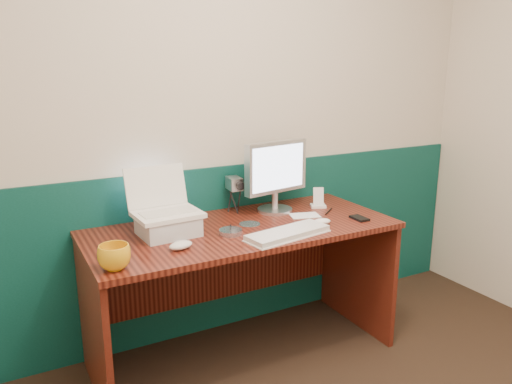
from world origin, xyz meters
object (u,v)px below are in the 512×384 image
monitor (275,177)px  keyboard (288,234)px  laptop (167,191)px  mug (114,257)px  desk (243,293)px  camcorder (234,196)px

monitor → keyboard: 0.47m
laptop → keyboard: size_ratio=0.72×
monitor → keyboard: (-0.16, -0.40, -0.19)m
laptop → keyboard: 0.63m
keyboard → mug: (-0.84, -0.01, 0.04)m
monitor → desk: bearing=-160.5°
keyboard → laptop: bearing=140.0°
monitor → camcorder: size_ratio=2.17×
laptop → monitor: size_ratio=0.77×
desk → monitor: monitor is taller
desk → mug: size_ratio=11.93×
keyboard → mug: size_ratio=3.24×
laptop → mug: 0.48m
laptop → monitor: (0.67, 0.10, -0.02)m
laptop → monitor: bearing=5.3°
keyboard → camcorder: (-0.05, 0.50, 0.08)m
monitor → camcorder: monitor is taller
desk → keyboard: 0.47m
camcorder → desk: bearing=-102.1°
desk → keyboard: (0.13, -0.24, 0.39)m
laptop → camcorder: (0.46, 0.20, -0.13)m
desk → laptop: (-0.38, 0.06, 0.60)m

